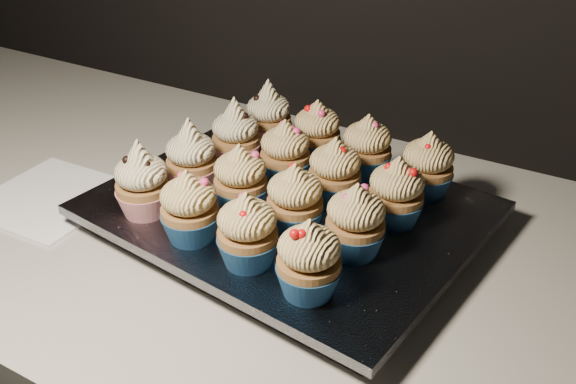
% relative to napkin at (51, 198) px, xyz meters
% --- Properties ---
extents(worktop, '(2.44, 0.64, 0.04)m').
position_rel_napkin_xyz_m(worktop, '(0.15, 0.09, -0.02)').
color(worktop, silver).
rests_on(worktop, cabinet).
extents(napkin, '(0.17, 0.17, 0.00)m').
position_rel_napkin_xyz_m(napkin, '(0.00, 0.00, 0.00)').
color(napkin, white).
rests_on(napkin, worktop).
extents(baking_tray, '(0.43, 0.35, 0.02)m').
position_rel_napkin_xyz_m(baking_tray, '(0.30, 0.10, 0.01)').
color(baking_tray, black).
rests_on(baking_tray, worktop).
extents(foil_lining, '(0.47, 0.39, 0.01)m').
position_rel_napkin_xyz_m(foil_lining, '(0.30, 0.10, 0.03)').
color(foil_lining, silver).
rests_on(foil_lining, baking_tray).
extents(cupcake_0, '(0.06, 0.06, 0.10)m').
position_rel_napkin_xyz_m(cupcake_0, '(0.17, -0.00, 0.07)').
color(cupcake_0, red).
rests_on(cupcake_0, foil_lining).
extents(cupcake_1, '(0.06, 0.06, 0.08)m').
position_rel_napkin_xyz_m(cupcake_1, '(0.25, -0.02, 0.07)').
color(cupcake_1, '#1C4E84').
rests_on(cupcake_1, foil_lining).
extents(cupcake_2, '(0.06, 0.06, 0.08)m').
position_rel_napkin_xyz_m(cupcake_2, '(0.32, -0.02, 0.07)').
color(cupcake_2, '#1C4E84').
rests_on(cupcake_2, foil_lining).
extents(cupcake_3, '(0.06, 0.06, 0.08)m').
position_rel_napkin_xyz_m(cupcake_3, '(0.40, -0.03, 0.07)').
color(cupcake_3, '#1C4E84').
rests_on(cupcake_3, foil_lining).
extents(cupcake_4, '(0.06, 0.06, 0.10)m').
position_rel_napkin_xyz_m(cupcake_4, '(0.18, 0.07, 0.07)').
color(cupcake_4, red).
rests_on(cupcake_4, foil_lining).
extents(cupcake_5, '(0.06, 0.06, 0.08)m').
position_rel_napkin_xyz_m(cupcake_5, '(0.26, 0.06, 0.07)').
color(cupcake_5, '#1C4E84').
rests_on(cupcake_5, foil_lining).
extents(cupcake_6, '(0.06, 0.06, 0.08)m').
position_rel_napkin_xyz_m(cupcake_6, '(0.34, 0.05, 0.07)').
color(cupcake_6, '#1C4E84').
rests_on(cupcake_6, foil_lining).
extents(cupcake_7, '(0.06, 0.06, 0.08)m').
position_rel_napkin_xyz_m(cupcake_7, '(0.41, 0.05, 0.07)').
color(cupcake_7, '#1C4E84').
rests_on(cupcake_7, foil_lining).
extents(cupcake_8, '(0.06, 0.06, 0.10)m').
position_rel_napkin_xyz_m(cupcake_8, '(0.19, 0.15, 0.07)').
color(cupcake_8, red).
rests_on(cupcake_8, foil_lining).
extents(cupcake_9, '(0.06, 0.06, 0.08)m').
position_rel_napkin_xyz_m(cupcake_9, '(0.27, 0.14, 0.07)').
color(cupcake_9, '#1C4E84').
rests_on(cupcake_9, foil_lining).
extents(cupcake_10, '(0.06, 0.06, 0.08)m').
position_rel_napkin_xyz_m(cupcake_10, '(0.34, 0.13, 0.07)').
color(cupcake_10, '#1C4E84').
rests_on(cupcake_10, foil_lining).
extents(cupcake_11, '(0.06, 0.06, 0.08)m').
position_rel_napkin_xyz_m(cupcake_11, '(0.42, 0.12, 0.07)').
color(cupcake_11, '#1C4E84').
rests_on(cupcake_11, foil_lining).
extents(cupcake_12, '(0.06, 0.06, 0.10)m').
position_rel_napkin_xyz_m(cupcake_12, '(0.20, 0.23, 0.07)').
color(cupcake_12, red).
rests_on(cupcake_12, foil_lining).
extents(cupcake_13, '(0.06, 0.06, 0.08)m').
position_rel_napkin_xyz_m(cupcake_13, '(0.28, 0.22, 0.07)').
color(cupcake_13, '#1C4E84').
rests_on(cupcake_13, foil_lining).
extents(cupcake_14, '(0.06, 0.06, 0.08)m').
position_rel_napkin_xyz_m(cupcake_14, '(0.35, 0.21, 0.07)').
color(cupcake_14, '#1C4E84').
rests_on(cupcake_14, foil_lining).
extents(cupcake_15, '(0.06, 0.06, 0.08)m').
position_rel_napkin_xyz_m(cupcake_15, '(0.43, 0.20, 0.07)').
color(cupcake_15, '#1C4E84').
rests_on(cupcake_15, foil_lining).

